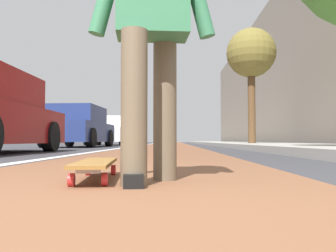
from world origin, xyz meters
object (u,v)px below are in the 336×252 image
Objects in this scene: skater_person at (152,17)px; traffic_light at (141,95)px; skateboard at (96,164)px; parked_car_mid at (79,127)px; street_tree_mid at (251,55)px; parked_car_far at (109,132)px.

traffic_light is (19.97, 1.94, 2.11)m from skater_person.
parked_car_mid reaches higher than skateboard.
skater_person is 12.22m from street_tree_mid.
parked_car_far is 8.78m from street_tree_mid.
traffic_light reaches higher than skateboard.
parked_car_mid is (10.92, 3.04, 0.62)m from skateboard.
skater_person is at bearing -113.40° from skateboard.
parked_car_far is 0.93× the size of traffic_light.
parked_car_mid is 0.93× the size of street_tree_mid.
street_tree_mid is (0.48, -6.45, 2.80)m from parked_car_mid.
traffic_light reaches higher than parked_car_far.
parked_car_far is 4.12m from traffic_light.
street_tree_mid is (-5.32, -6.39, 2.80)m from parked_car_far.
parked_car_mid is at bearing 179.42° from parked_car_far.
skateboard is 0.52× the size of skater_person.
skateboard is at bearing 66.60° from skater_person.
skater_person is 20.17m from traffic_light.
street_tree_mid is (-8.42, -5.00, 0.47)m from traffic_light.
street_tree_mid is at bearing -14.87° from skater_person.
street_tree_mid is at bearing -129.80° from parked_car_far.
skateboard is 0.92m from skater_person.
traffic_light is (3.10, -1.39, 2.33)m from parked_car_far.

